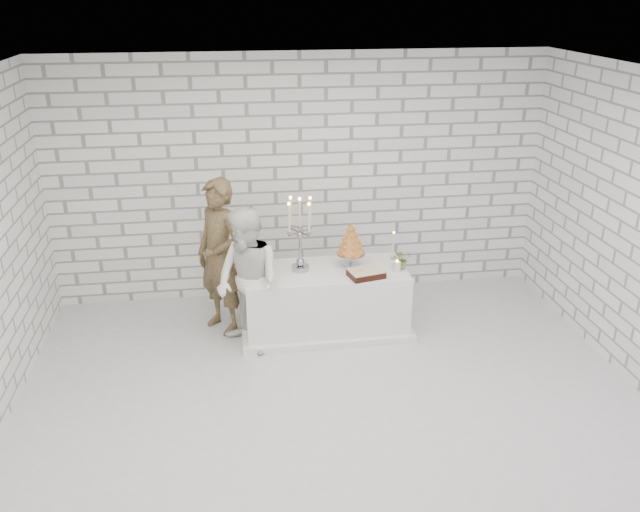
{
  "coord_description": "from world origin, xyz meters",
  "views": [
    {
      "loc": [
        -0.88,
        -5.14,
        3.69
      ],
      "look_at": [
        0.04,
        1.11,
        1.05
      ],
      "focal_mm": 36.57,
      "sensor_mm": 36.0,
      "label": 1
    }
  ],
  "objects_px": {
    "bride": "(248,282)",
    "croquembouche": "(351,246)",
    "groom": "(220,257)",
    "candelabra": "(300,234)",
    "cake_table": "(325,300)"
  },
  "relations": [
    {
      "from": "groom",
      "to": "croquembouche",
      "type": "xyz_separation_m",
      "value": [
        1.45,
        -0.14,
        0.11
      ]
    },
    {
      "from": "cake_table",
      "to": "candelabra",
      "type": "height_order",
      "value": "candelabra"
    },
    {
      "from": "cake_table",
      "to": "bride",
      "type": "xyz_separation_m",
      "value": [
        -0.87,
        -0.29,
        0.42
      ]
    },
    {
      "from": "bride",
      "to": "croquembouche",
      "type": "distance_m",
      "value": 1.24
    },
    {
      "from": "bride",
      "to": "croquembouche",
      "type": "bearing_deg",
      "value": 71.82
    },
    {
      "from": "cake_table",
      "to": "candelabra",
      "type": "bearing_deg",
      "value": 170.48
    },
    {
      "from": "groom",
      "to": "candelabra",
      "type": "relative_size",
      "value": 2.12
    },
    {
      "from": "candelabra",
      "to": "cake_table",
      "type": "bearing_deg",
      "value": -9.52
    },
    {
      "from": "cake_table",
      "to": "croquembouche",
      "type": "distance_m",
      "value": 0.7
    },
    {
      "from": "groom",
      "to": "candelabra",
      "type": "height_order",
      "value": "groom"
    },
    {
      "from": "bride",
      "to": "croquembouche",
      "type": "height_order",
      "value": "bride"
    },
    {
      "from": "cake_table",
      "to": "croquembouche",
      "type": "relative_size",
      "value": 3.58
    },
    {
      "from": "cake_table",
      "to": "candelabra",
      "type": "distance_m",
      "value": 0.84
    },
    {
      "from": "bride",
      "to": "candelabra",
      "type": "xyz_separation_m",
      "value": [
        0.59,
        0.34,
        0.37
      ]
    },
    {
      "from": "candelabra",
      "to": "bride",
      "type": "bearing_deg",
      "value": -150.29
    }
  ]
}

